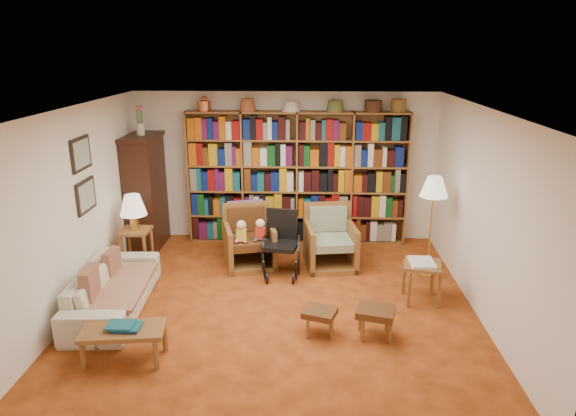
{
  "coord_description": "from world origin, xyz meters",
  "views": [
    {
      "loc": [
        0.38,
        -5.94,
        3.18
      ],
      "look_at": [
        0.12,
        0.6,
        1.12
      ],
      "focal_mm": 32.0,
      "sensor_mm": 36.0,
      "label": 1
    }
  ],
  "objects_px": {
    "wheelchair": "(282,245)",
    "side_table_papers": "(422,270)",
    "footstool_a": "(320,314)",
    "armchair_leather": "(250,240)",
    "armchair_sage": "(330,242)",
    "footstool_b": "(376,314)",
    "sofa": "(113,289)",
    "coffee_table": "(123,333)",
    "floor_lamp": "(434,191)",
    "side_table_lamp": "(136,240)"
  },
  "relations": [
    {
      "from": "armchair_leather",
      "to": "footstool_b",
      "type": "bearing_deg",
      "value": -51.08
    },
    {
      "from": "armchair_sage",
      "to": "side_table_lamp",
      "type": "bearing_deg",
      "value": -174.14
    },
    {
      "from": "footstool_b",
      "to": "wheelchair",
      "type": "bearing_deg",
      "value": 123.96
    },
    {
      "from": "wheelchair",
      "to": "footstool_b",
      "type": "distance_m",
      "value": 2.08
    },
    {
      "from": "floor_lamp",
      "to": "side_table_papers",
      "type": "xyz_separation_m",
      "value": [
        -0.27,
        -0.82,
        -0.83
      ]
    },
    {
      "from": "armchair_leather",
      "to": "sofa",
      "type": "bearing_deg",
      "value": -135.59
    },
    {
      "from": "armchair_leather",
      "to": "armchair_sage",
      "type": "bearing_deg",
      "value": 0.56
    },
    {
      "from": "side_table_papers",
      "to": "floor_lamp",
      "type": "bearing_deg",
      "value": 71.91
    },
    {
      "from": "footstool_b",
      "to": "coffee_table",
      "type": "height_order",
      "value": "coffee_table"
    },
    {
      "from": "armchair_sage",
      "to": "floor_lamp",
      "type": "distance_m",
      "value": 1.71
    },
    {
      "from": "wheelchair",
      "to": "side_table_lamp",
      "type": "bearing_deg",
      "value": 178.78
    },
    {
      "from": "side_table_lamp",
      "to": "sofa",
      "type": "bearing_deg",
      "value": -85.41
    },
    {
      "from": "side_table_lamp",
      "to": "wheelchair",
      "type": "bearing_deg",
      "value": -1.22
    },
    {
      "from": "armchair_sage",
      "to": "side_table_papers",
      "type": "distance_m",
      "value": 1.63
    },
    {
      "from": "side_table_lamp",
      "to": "footstool_b",
      "type": "bearing_deg",
      "value": -28.07
    },
    {
      "from": "armchair_leather",
      "to": "footstool_a",
      "type": "height_order",
      "value": "armchair_leather"
    },
    {
      "from": "side_table_lamp",
      "to": "wheelchair",
      "type": "distance_m",
      "value": 2.16
    },
    {
      "from": "wheelchair",
      "to": "footstool_a",
      "type": "height_order",
      "value": "wheelchair"
    },
    {
      "from": "sofa",
      "to": "footstool_a",
      "type": "xyz_separation_m",
      "value": [
        2.58,
        -0.5,
        -0.03
      ]
    },
    {
      "from": "armchair_sage",
      "to": "floor_lamp",
      "type": "bearing_deg",
      "value": -13.95
    },
    {
      "from": "side_table_lamp",
      "to": "armchair_sage",
      "type": "distance_m",
      "value": 2.9
    },
    {
      "from": "sofa",
      "to": "armchair_leather",
      "type": "bearing_deg",
      "value": -48.85
    },
    {
      "from": "armchair_leather",
      "to": "side_table_papers",
      "type": "xyz_separation_m",
      "value": [
        2.36,
        -1.16,
        0.06
      ]
    },
    {
      "from": "armchair_sage",
      "to": "footstool_a",
      "type": "height_order",
      "value": "armchair_sage"
    },
    {
      "from": "wheelchair",
      "to": "footstool_a",
      "type": "distance_m",
      "value": 1.78
    },
    {
      "from": "sofa",
      "to": "floor_lamp",
      "type": "xyz_separation_m",
      "value": [
        4.19,
        1.19,
        0.99
      ]
    },
    {
      "from": "armchair_sage",
      "to": "footstool_b",
      "type": "bearing_deg",
      "value": -78.15
    },
    {
      "from": "wheelchair",
      "to": "side_table_papers",
      "type": "height_order",
      "value": "wheelchair"
    },
    {
      "from": "side_table_lamp",
      "to": "armchair_leather",
      "type": "relative_size",
      "value": 0.67
    },
    {
      "from": "armchair_sage",
      "to": "wheelchair",
      "type": "height_order",
      "value": "wheelchair"
    },
    {
      "from": "side_table_papers",
      "to": "footstool_a",
      "type": "relative_size",
      "value": 1.28
    },
    {
      "from": "wheelchair",
      "to": "side_table_papers",
      "type": "xyz_separation_m",
      "value": [
        1.86,
        -0.83,
        0.01
      ]
    },
    {
      "from": "armchair_leather",
      "to": "side_table_papers",
      "type": "height_order",
      "value": "armchair_leather"
    },
    {
      "from": "floor_lamp",
      "to": "footstool_a",
      "type": "relative_size",
      "value": 3.36
    },
    {
      "from": "footstool_a",
      "to": "footstool_b",
      "type": "relative_size",
      "value": 0.89
    },
    {
      "from": "sofa",
      "to": "footstool_a",
      "type": "bearing_deg",
      "value": -104.14
    },
    {
      "from": "footstool_a",
      "to": "coffee_table",
      "type": "xyz_separation_m",
      "value": [
        -2.07,
        -0.59,
        0.07
      ]
    },
    {
      "from": "armchair_sage",
      "to": "floor_lamp",
      "type": "xyz_separation_m",
      "value": [
        1.4,
        -0.35,
        0.92
      ]
    },
    {
      "from": "armchair_sage",
      "to": "footstool_b",
      "type": "distance_m",
      "value": 2.11
    },
    {
      "from": "side_table_lamp",
      "to": "footstool_b",
      "type": "xyz_separation_m",
      "value": [
        3.32,
        -1.77,
        -0.17
      ]
    },
    {
      "from": "sofa",
      "to": "side_table_lamp",
      "type": "height_order",
      "value": "side_table_lamp"
    },
    {
      "from": "wheelchair",
      "to": "footstool_a",
      "type": "relative_size",
      "value": 2.13
    },
    {
      "from": "side_table_papers",
      "to": "footstool_b",
      "type": "bearing_deg",
      "value": -128.0
    },
    {
      "from": "footstool_a",
      "to": "side_table_papers",
      "type": "bearing_deg",
      "value": 33.05
    },
    {
      "from": "sofa",
      "to": "coffee_table",
      "type": "distance_m",
      "value": 1.2
    },
    {
      "from": "side_table_lamp",
      "to": "floor_lamp",
      "type": "distance_m",
      "value": 4.36
    },
    {
      "from": "side_table_papers",
      "to": "footstool_a",
      "type": "height_order",
      "value": "side_table_papers"
    },
    {
      "from": "floor_lamp",
      "to": "side_table_papers",
      "type": "bearing_deg",
      "value": -108.09
    },
    {
      "from": "footstool_a",
      "to": "coffee_table",
      "type": "distance_m",
      "value": 2.15
    },
    {
      "from": "armchair_leather",
      "to": "floor_lamp",
      "type": "bearing_deg",
      "value": -7.29
    }
  ]
}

